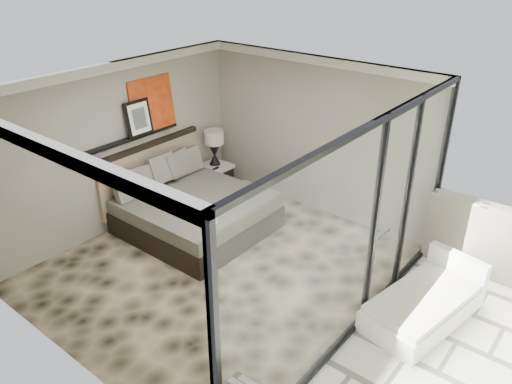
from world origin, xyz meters
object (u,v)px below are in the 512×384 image
Objects in this scene: nightstand at (215,176)px; lounger at (425,304)px; table_lamp at (214,143)px; bed at (192,208)px.

lounger is at bearing -27.67° from nightstand.
nightstand is 0.68m from table_lamp.
lounger is (4.75, -1.08, -0.08)m from nightstand.
table_lamp reaches higher than nightstand.
bed is 1.25× the size of lounger.
nightstand is at bearing 117.92° from bed.
lounger reaches higher than nightstand.
bed is at bearing -61.69° from table_lamp.
table_lamp is at bearing 113.11° from nightstand.
table_lamp is 4.97m from lounger.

